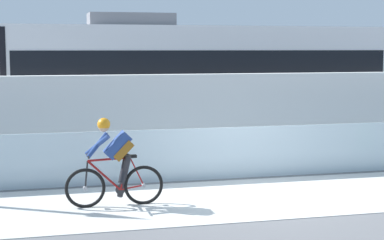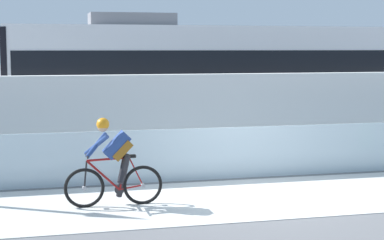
% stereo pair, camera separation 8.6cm
% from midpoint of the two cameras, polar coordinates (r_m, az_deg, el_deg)
% --- Properties ---
extents(ground_plane, '(200.00, 200.00, 0.00)m').
position_cam_midpoint_polar(ground_plane, '(12.26, 6.19, -6.92)').
color(ground_plane, slate).
extents(bike_path_deck, '(32.00, 3.20, 0.01)m').
position_cam_midpoint_polar(bike_path_deck, '(12.26, 6.19, -6.89)').
color(bike_path_deck, silver).
rests_on(bike_path_deck, ground).
extents(glass_parapet, '(32.00, 0.05, 1.12)m').
position_cam_midpoint_polar(glass_parapet, '(13.86, 3.56, -2.96)').
color(glass_parapet, silver).
rests_on(glass_parapet, ground).
extents(concrete_barrier_wall, '(32.00, 0.36, 2.21)m').
position_cam_midpoint_polar(concrete_barrier_wall, '(15.50, 1.55, 0.08)').
color(concrete_barrier_wall, silver).
rests_on(concrete_barrier_wall, ground).
extents(tram_rail_near, '(32.00, 0.08, 0.01)m').
position_cam_midpoint_polar(tram_rail_near, '(18.03, -0.60, -2.55)').
color(tram_rail_near, '#595654').
rests_on(tram_rail_near, ground).
extents(tram_rail_far, '(32.00, 0.08, 0.01)m').
position_cam_midpoint_polar(tram_rail_far, '(19.41, -1.59, -1.90)').
color(tram_rail_far, '#595654').
rests_on(tram_rail_far, ground).
extents(tram, '(11.06, 2.54, 3.81)m').
position_cam_midpoint_polar(tram, '(18.65, 0.42, 3.59)').
color(tram, silver).
rests_on(tram, ground).
extents(cyclist_on_bike, '(1.77, 0.58, 1.61)m').
position_cam_midpoint_polar(cyclist_on_bike, '(11.44, -7.16, -3.90)').
color(cyclist_on_bike, black).
rests_on(cyclist_on_bike, ground).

